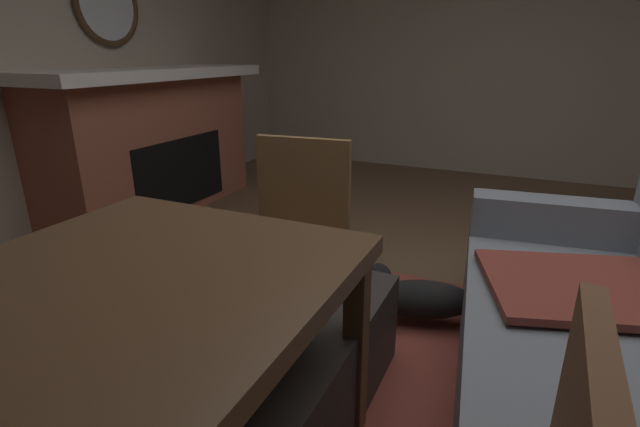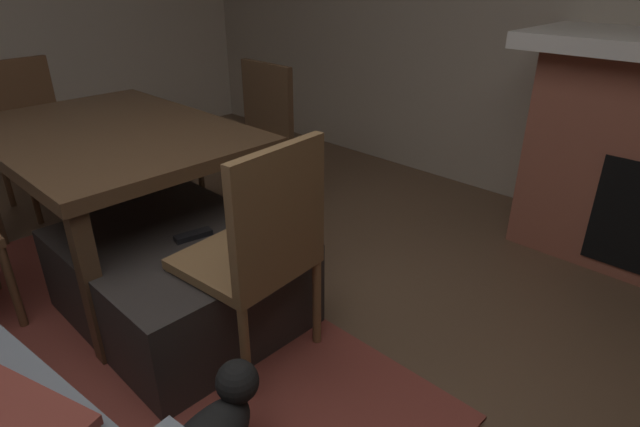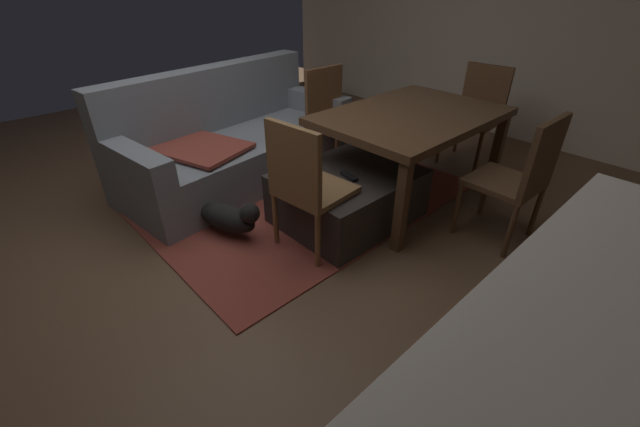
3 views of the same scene
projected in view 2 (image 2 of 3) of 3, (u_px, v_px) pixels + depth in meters
area_rug at (55, 379)px, 2.00m from camera, size 2.60×2.00×0.01m
ottoman_coffee_table at (180, 277)px, 2.29m from camera, size 1.01×0.81×0.40m
tv_remote at (193, 235)px, 2.20m from camera, size 0.08×0.17×0.02m
dining_table at (110, 144)px, 2.53m from camera, size 1.47×1.03×0.74m
dining_chair_east at (33, 126)px, 3.30m from camera, size 0.47×0.47×0.93m
dining_chair_south at (255, 132)px, 3.18m from camera, size 0.45×0.45×0.93m
dining_chair_west at (260, 246)px, 1.89m from camera, size 0.48×0.48×0.93m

